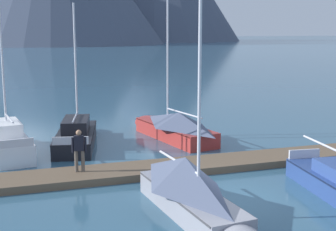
{
  "coord_description": "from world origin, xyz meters",
  "views": [
    {
      "loc": [
        -7.84,
        -13.82,
        5.86
      ],
      "look_at": [
        0.0,
        6.0,
        2.0
      ],
      "focal_mm": 51.04,
      "sensor_mm": 36.0,
      "label": 1
    }
  ],
  "objects_px": {
    "sailboat_mid_dock_port": "(77,134)",
    "sailboat_mid_dock_starboard": "(192,190)",
    "person_on_dock": "(79,148)",
    "sailboat_far_berth": "(174,125)",
    "sailboat_second_berth": "(7,140)"
  },
  "relations": [
    {
      "from": "sailboat_mid_dock_port",
      "to": "sailboat_mid_dock_starboard",
      "type": "xyz_separation_m",
      "value": [
        1.53,
        -11.07,
        0.31
      ]
    },
    {
      "from": "person_on_dock",
      "to": "sailboat_mid_dock_starboard",
      "type": "bearing_deg",
      "value": -63.39
    },
    {
      "from": "sailboat_mid_dock_starboard",
      "to": "sailboat_far_berth",
      "type": "height_order",
      "value": "sailboat_far_berth"
    },
    {
      "from": "sailboat_mid_dock_starboard",
      "to": "person_on_dock",
      "type": "bearing_deg",
      "value": 116.61
    },
    {
      "from": "sailboat_second_berth",
      "to": "sailboat_mid_dock_port",
      "type": "bearing_deg",
      "value": 11.81
    },
    {
      "from": "sailboat_mid_dock_port",
      "to": "person_on_dock",
      "type": "relative_size",
      "value": 4.25
    },
    {
      "from": "person_on_dock",
      "to": "sailboat_far_berth",
      "type": "bearing_deg",
      "value": 40.18
    },
    {
      "from": "sailboat_second_berth",
      "to": "sailboat_mid_dock_starboard",
      "type": "xyz_separation_m",
      "value": [
        4.98,
        -10.34,
        0.21
      ]
    },
    {
      "from": "sailboat_second_berth",
      "to": "sailboat_mid_dock_port",
      "type": "distance_m",
      "value": 3.53
    },
    {
      "from": "sailboat_mid_dock_starboard",
      "to": "sailboat_second_berth",
      "type": "bearing_deg",
      "value": 115.73
    },
    {
      "from": "sailboat_second_berth",
      "to": "sailboat_far_berth",
      "type": "height_order",
      "value": "sailboat_second_berth"
    },
    {
      "from": "sailboat_mid_dock_starboard",
      "to": "sailboat_far_berth",
      "type": "distance_m",
      "value": 10.9
    },
    {
      "from": "sailboat_second_berth",
      "to": "person_on_dock",
      "type": "height_order",
      "value": "sailboat_second_berth"
    },
    {
      "from": "sailboat_mid_dock_starboard",
      "to": "sailboat_mid_dock_port",
      "type": "bearing_deg",
      "value": 97.86
    },
    {
      "from": "sailboat_far_berth",
      "to": "person_on_dock",
      "type": "distance_m",
      "value": 8.06
    }
  ]
}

